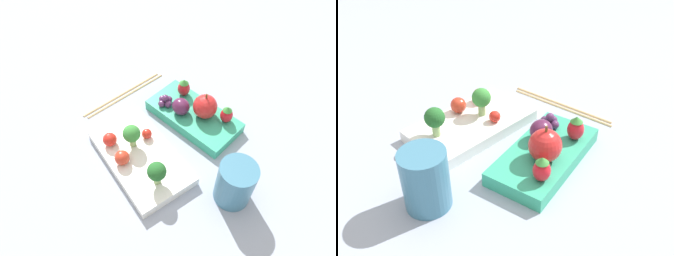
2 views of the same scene
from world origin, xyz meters
The scene contains 15 objects.
ground_plane centered at (0.00, 0.00, 0.00)m, with size 4.00×4.00×0.00m, color #939EB2.
bento_box_savoury centered at (-0.01, 0.08, 0.01)m, with size 0.22×0.14×0.02m.
bento_box_fruit centered at (0.00, -0.07, 0.01)m, with size 0.20×0.12×0.02m.
broccoli_floret_0 centered at (0.01, 0.08, 0.05)m, with size 0.03×0.03×0.05m.
broccoli_floret_1 centered at (-0.08, 0.09, 0.05)m, with size 0.03×0.03×0.05m.
cherry_tomato_0 centered at (0.01, 0.05, 0.03)m, with size 0.02×0.02×0.02m.
cherry_tomato_1 centered at (-0.01, 0.11, 0.03)m, with size 0.03×0.03×0.03m.
cherry_tomato_2 centered at (0.04, 0.11, 0.03)m, with size 0.03×0.03×0.03m.
apple centered at (-0.02, -0.08, 0.05)m, with size 0.05×0.05×0.06m.
strawberry_0 centered at (-0.06, -0.10, 0.04)m, with size 0.03×0.03×0.04m.
strawberry_1 centered at (0.05, -0.09, 0.04)m, with size 0.03×0.03×0.04m.
plum centered at (0.02, -0.05, 0.04)m, with size 0.04×0.04×0.03m.
grape_cluster centered at (0.06, -0.04, 0.03)m, with size 0.04×0.04×0.03m.
drinking_cup centered at (-0.17, 0.00, 0.04)m, with size 0.06×0.06×0.09m.
chopsticks_pair centered at (0.16, 0.01, 0.00)m, with size 0.02×0.21×0.01m.
Camera 2 is at (-0.38, -0.31, 0.38)m, focal length 40.00 mm.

